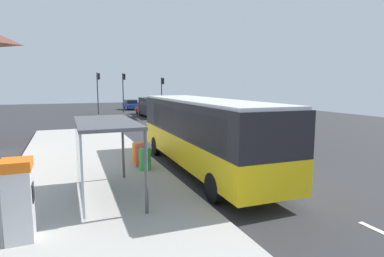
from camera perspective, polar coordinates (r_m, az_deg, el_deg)
ground_plane at (r=26.29m, az=-5.54°, el=-0.59°), size 56.00×92.00×0.04m
sidewalk_platform at (r=13.53m, az=-17.49°, el=-8.54°), size 6.20×30.00×0.18m
lane_stripe_seg_1 at (r=13.06m, az=14.70°, el=-9.41°), size 0.16×2.20×0.01m
lane_stripe_seg_2 at (r=17.18m, az=4.73°, el=-5.01°), size 0.16×2.20×0.01m
lane_stripe_seg_3 at (r=21.68m, az=-1.18°, el=-2.29°), size 0.16×2.20×0.01m
lane_stripe_seg_4 at (r=26.36m, az=-5.02°, el=-0.51°), size 0.16×2.20×0.01m
lane_stripe_seg_5 at (r=31.13m, az=-7.69°, el=0.74°), size 0.16×2.20×0.01m
lane_stripe_seg_6 at (r=35.97m, az=-9.64°, el=1.65°), size 0.16×2.20×0.01m
lane_stripe_seg_7 at (r=40.85m, az=-11.13°, el=2.34°), size 0.16×2.20×0.01m
bus at (r=13.97m, az=1.83°, el=-0.31°), size 2.70×11.05×3.21m
white_van at (r=37.69m, az=-7.24°, el=4.01°), size 2.07×5.22×2.30m
sedan_near at (r=50.67m, az=-10.93°, el=4.28°), size 1.96×4.46×1.52m
sedan_far at (r=41.55m, az=-8.46°, el=3.58°), size 2.04×4.49×1.52m
ticket_machine at (r=8.59m, az=-28.75°, el=-11.13°), size 0.66×0.76×1.94m
recycling_bin_green at (r=13.84m, az=-8.48°, el=-5.48°), size 0.52×0.52×0.95m
recycling_bin_red at (r=14.50m, az=-9.12°, el=-4.87°), size 0.52×0.52×0.95m
recycling_bin_orange at (r=15.17m, az=-9.71°, el=-4.32°), size 0.52×0.52×0.95m
traffic_light_near_side at (r=45.00m, az=-5.38°, el=7.07°), size 0.49×0.28×4.86m
traffic_light_far_side at (r=44.15m, az=-16.55°, el=7.24°), size 0.49×0.28×5.45m
traffic_light_median at (r=45.40m, az=-12.21°, el=7.38°), size 0.49×0.28×5.44m
bus_shelter at (r=10.57m, az=-16.92°, el=-1.89°), size 1.80×4.00×2.50m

